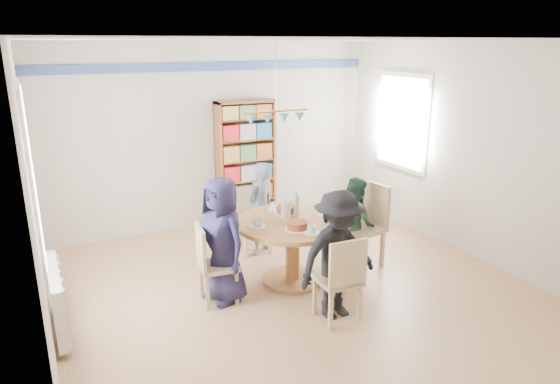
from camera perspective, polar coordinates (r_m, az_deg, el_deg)
ground at (r=5.72m, az=1.86°, el=-11.17°), size 5.00×5.00×0.00m
room_shell at (r=5.81m, az=-4.41°, el=6.51°), size 5.00×5.00×5.00m
radiator at (r=5.26m, az=-24.09°, el=-11.10°), size 0.12×1.00×0.60m
dining_table at (r=5.70m, az=1.43°, el=-5.11°), size 1.30×1.30×0.75m
chair_left at (r=5.33m, az=-7.89°, el=-7.80°), size 0.43×0.43×0.87m
chair_right at (r=6.23m, az=9.90°, el=-3.29°), size 0.53×0.53×1.03m
chair_far at (r=6.61m, az=-3.10°, el=-2.73°), size 0.43×0.43×0.86m
chair_near at (r=4.95m, az=7.07°, el=-9.52°), size 0.42×0.42×0.91m
person_left at (r=5.29m, az=-6.62°, el=-5.49°), size 0.61×0.77×1.37m
person_right at (r=6.18m, az=8.64°, el=-3.42°), size 0.54×0.63×1.13m
person_far at (r=6.48m, az=-2.27°, el=-1.85°), size 0.52×0.44×1.22m
person_near at (r=4.98m, az=6.61°, el=-7.21°), size 0.89×0.55×1.33m
bookshelf at (r=7.55m, az=-3.93°, el=3.24°), size 0.89×0.27×1.87m
tableware at (r=5.62m, az=1.13°, el=-2.66°), size 1.05×1.05×0.28m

